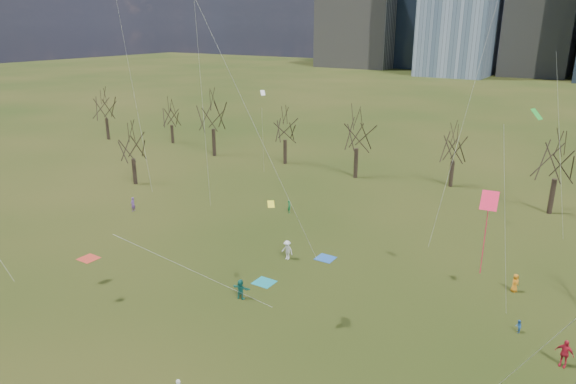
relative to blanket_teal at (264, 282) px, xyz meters
The scene contains 13 objects.
ground 9.10m from the blanket_teal, 87.29° to the right, with size 500.00×500.00×0.00m, color black.
bare_tree_row 28.79m from the blanket_teal, 89.30° to the left, with size 113.04×29.80×9.50m.
blanket_teal is the anchor object (origin of this frame).
blanket_navy 6.92m from the blanket_teal, 72.82° to the left, with size 1.60×1.50×0.03m, color #2457AB.
blanket_crimson 16.48m from the blanket_teal, 163.05° to the right, with size 1.60×1.50×0.03m, color red.
person_5 3.13m from the blanket_teal, 90.98° to the right, with size 1.48×0.47×1.60m, color #17685C.
person_7 22.65m from the blanket_teal, 165.25° to the left, with size 0.59×0.39×1.61m, color #744B97.
person_8 18.92m from the blanket_teal, 10.71° to the left, with size 0.45×0.35×0.93m, color #2861B1.
person_9 4.82m from the blanket_teal, 99.35° to the left, with size 1.14×0.66×1.77m, color silver.
person_10 21.57m from the blanket_teal, ahead, with size 1.07×0.45×1.82m, color red.
person_12 19.71m from the blanket_teal, 28.27° to the left, with size 0.73×0.48×1.50m, color orange.
person_13 16.23m from the blanket_teal, 115.15° to the left, with size 0.52×0.34×1.42m, color #19733A.
kites_airborne 15.34m from the blanket_teal, 27.12° to the left, with size 58.56×38.84×34.79m.
Camera 1 is at (21.15, -21.19, 20.04)m, focal length 32.00 mm.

